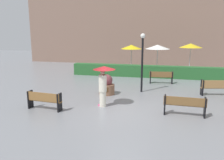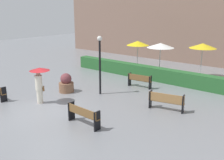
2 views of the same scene
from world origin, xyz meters
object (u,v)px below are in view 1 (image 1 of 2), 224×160
Objects in this scene: bench_back_row at (161,76)px; patio_umbrella_yellow at (131,47)px; bench_far_right at (217,86)px; pedestrian_with_umbrella at (103,80)px; bench_near_left at (44,99)px; patio_umbrella_white at (158,47)px; bench_near_right at (185,104)px; lamp_post at (142,56)px; patio_umbrella_yellow_far at (191,46)px; planter_pot at (107,86)px.

bench_back_row is 4.99m from patio_umbrella_yellow.
pedestrian_with_umbrella is at bearing -150.16° from bench_far_right.
patio_umbrella_white is at bearing 65.34° from bench_near_left.
patio_umbrella_yellow reaches higher than bench_near_right.
pedestrian_with_umbrella is (2.55, 1.12, 0.83)m from bench_near_left.
lamp_post is 1.34× the size of patio_umbrella_yellow_far.
lamp_post reaches higher than bench_near_left.
pedestrian_with_umbrella is 0.80× the size of patio_umbrella_yellow.
patio_umbrella_yellow is 0.95× the size of patio_umbrella_yellow_far.
bench_back_row is 0.67× the size of patio_umbrella_yellow.
lamp_post reaches higher than pedestrian_with_umbrella.
bench_near_right is 4.90m from planter_pot.
lamp_post is at bearing -177.80° from bench_far_right.
patio_umbrella_yellow_far reaches higher than bench_near_right.
lamp_post reaches higher than bench_far_right.
bench_far_right is at bearing 28.05° from bench_near_left.
bench_far_right is 7.38m from patio_umbrella_yellow_far.
pedestrian_with_umbrella is at bearing -115.37° from patio_umbrella_yellow_far.
bench_near_right is at bearing -96.34° from patio_umbrella_yellow_far.
patio_umbrella_yellow_far reaches higher than bench_back_row.
patio_umbrella_white is at bearing 76.57° from pedestrian_with_umbrella.
planter_pot is (-6.17, -1.15, -0.02)m from bench_far_right.
patio_umbrella_white is (2.25, -0.36, 0.06)m from patio_umbrella_yellow.
bench_far_right is at bearing 29.84° from pedestrian_with_umbrella.
bench_near_right is 1.52× the size of planter_pot.
bench_back_row is 1.40× the size of planter_pot.
lamp_post is 6.11m from patio_umbrella_white.
patio_umbrella_yellow is at bearing 110.50° from bench_near_right.
patio_umbrella_white is (-1.52, 9.72, 1.81)m from bench_near_right.
patio_umbrella_yellow is 0.98× the size of patio_umbrella_white.
lamp_post is at bearing -76.28° from patio_umbrella_yellow.
pedestrian_with_umbrella reaches higher than planter_pot.
patio_umbrella_white reaches higher than bench_far_right.
patio_umbrella_white is (-3.57, 5.91, 1.80)m from bench_far_right.
bench_back_row is at bearing 66.99° from lamp_post.
bench_near_right is at bearing 5.67° from bench_near_left.
lamp_post is (-2.20, 3.65, 1.64)m from bench_near_right.
lamp_post is at bearing 27.26° from planter_pot.
patio_umbrella_yellow is (-5.82, 6.27, 1.74)m from bench_far_right.
planter_pot is 0.45× the size of patio_umbrella_yellow_far.
patio_umbrella_white is at bearing -156.65° from patio_umbrella_yellow_far.
patio_umbrella_yellow_far is (3.41, 7.25, 0.24)m from lamp_post.
bench_far_right is 8.73m from patio_umbrella_yellow.
bench_near_left is 11.14m from patio_umbrella_yellow.
pedestrian_with_umbrella is at bearing -115.82° from lamp_post.
planter_pot is 0.34× the size of lamp_post.
patio_umbrella_yellow reaches higher than planter_pot.
patio_umbrella_yellow is at bearing 87.35° from planter_pot.
planter_pot is at bearing -169.44° from bench_far_right.
bench_far_right is 6.71m from pedestrian_with_umbrella.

